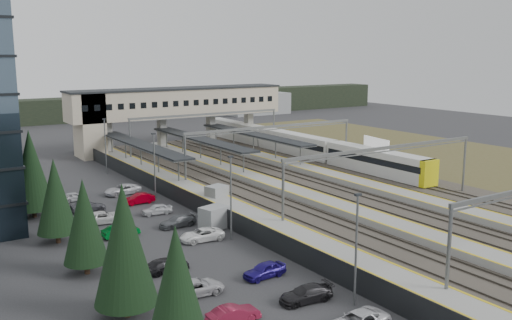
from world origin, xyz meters
TOP-DOWN VIEW (x-y plane):
  - ground at (0.00, 0.00)m, footprint 220.00×220.00m
  - conifer_row at (-22.00, -3.86)m, footprint 4.42×49.82m
  - car_park at (-13.26, -6.57)m, footprint 10.71×44.85m
  - lampposts at (-8.00, 1.25)m, footprint 0.50×53.25m
  - fence at (-6.50, 5.00)m, footprint 0.08×90.00m
  - relay_cabin_near at (-7.63, -4.02)m, footprint 3.11×2.60m
  - relay_cabin_far at (-2.66, 4.39)m, footprint 2.69×2.43m
  - rail_corridor at (9.34, 5.00)m, footprint 34.00×90.00m
  - canopies at (7.00, 27.00)m, footprint 23.10×30.00m
  - footbridge at (7.70, 42.00)m, footprint 40.40×6.40m
  - gantries at (12.00, 3.00)m, footprint 28.40×62.28m
  - train at (24.00, 24.25)m, footprint 2.79×58.23m
  - billboard at (25.26, 6.69)m, footprint 1.15×6.05m
  - scrub_east at (45.00, 5.00)m, footprint 34.00×120.00m
  - treeline_far at (23.81, 92.28)m, footprint 170.00×19.00m

SIDE VIEW (x-z plane):
  - ground at x=0.00m, z-range 0.00..0.00m
  - scrub_east at x=45.00m, z-range 0.00..0.06m
  - rail_corridor at x=9.34m, z-range -0.17..0.75m
  - car_park at x=-13.26m, z-range -0.04..1.23m
  - fence at x=-6.50m, z-range 0.00..2.00m
  - relay_cabin_far at x=-2.66m, z-range 0.00..2.09m
  - relay_cabin_near at x=-7.63m, z-range 0.00..2.24m
  - train at x=24.00m, z-range 0.24..3.75m
  - treeline_far at x=23.81m, z-range -0.55..6.45m
  - billboard at x=25.26m, z-range 0.90..6.12m
  - canopies at x=7.00m, z-range 2.28..5.56m
  - lampposts at x=-8.00m, z-range 0.30..8.37m
  - conifer_row at x=-22.00m, z-range 0.09..9.59m
  - gantries at x=12.00m, z-range 2.41..9.58m
  - footbridge at x=7.70m, z-range 2.33..13.53m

